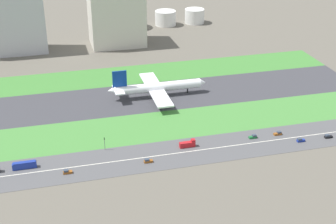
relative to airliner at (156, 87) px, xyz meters
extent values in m
plane|color=#5B564C|center=(-3.58, 0.00, -6.23)|extent=(800.00, 800.00, 0.00)
cube|color=#38383D|center=(-3.58, 0.00, -6.18)|extent=(280.00, 46.00, 0.10)
cube|color=#3D7A33|center=(-3.58, 41.00, -6.18)|extent=(280.00, 36.00, 0.10)
cube|color=#427F38|center=(-3.58, -41.00, -6.18)|extent=(280.00, 36.00, 0.10)
cube|color=#4C4C4F|center=(-3.58, -73.00, -6.18)|extent=(280.00, 28.00, 0.10)
cube|color=silver|center=(-3.58, -73.00, -6.13)|extent=(266.00, 0.50, 0.01)
cylinder|color=white|center=(1.68, 0.00, 0.07)|extent=(56.00, 6.00, 6.00)
cone|color=white|center=(31.68, 0.00, 0.07)|extent=(4.00, 5.70, 5.70)
cone|color=white|center=(-28.82, 0.00, 0.87)|extent=(5.00, 5.40, 5.40)
cube|color=navy|center=(-23.32, 0.00, 8.07)|extent=(9.00, 0.80, 11.00)
cube|color=white|center=(-24.32, 0.00, 1.07)|extent=(6.00, 16.00, 0.60)
cube|color=white|center=(-0.32, 15.00, -1.13)|extent=(10.00, 26.00, 1.00)
cylinder|color=gray|center=(0.68, 9.00, -3.33)|extent=(5.00, 3.20, 3.20)
cube|color=white|center=(-0.32, -15.00, -1.13)|extent=(10.00, 26.00, 1.00)
cylinder|color=gray|center=(0.68, -9.00, -3.33)|extent=(5.00, 3.20, 3.20)
cylinder|color=black|center=(21.28, 0.00, -4.53)|extent=(1.00, 1.00, 3.20)
cylinder|color=black|center=(-2.32, 3.50, -4.53)|extent=(1.00, 1.00, 3.20)
cylinder|color=black|center=(-2.32, -3.50, -4.53)|extent=(1.00, 1.00, 3.20)
cube|color=#19662D|center=(38.20, -68.00, -5.58)|extent=(4.40, 1.80, 1.10)
cube|color=#333D4C|center=(39.00, -68.00, -4.58)|extent=(2.20, 1.66, 0.90)
cube|color=brown|center=(53.02, -68.00, -5.58)|extent=(4.40, 1.80, 1.10)
cube|color=#333D4C|center=(53.82, -68.00, -4.58)|extent=(2.20, 1.66, 0.90)
cube|color=navy|center=(-82.44, -68.00, -4.63)|extent=(11.60, 2.50, 3.00)
cube|color=navy|center=(-82.34, -68.00, -2.88)|extent=(10.80, 2.30, 0.50)
cube|color=black|center=(78.46, -78.00, -5.58)|extent=(4.40, 1.80, 1.10)
cube|color=#333D4C|center=(77.66, -78.00, -4.58)|extent=(2.20, 1.66, 0.90)
cube|color=#B2191E|center=(0.83, -68.00, -4.73)|extent=(8.40, 2.50, 2.80)
cube|color=#B2191E|center=(4.03, -68.00, -2.73)|extent=(2.00, 2.30, 1.20)
cube|color=navy|center=(61.85, -78.00, -5.58)|extent=(4.40, 1.80, 1.10)
cube|color=#333D4C|center=(61.05, -78.00, -4.58)|extent=(2.20, 1.66, 0.90)
cube|color=brown|center=(-62.35, -78.00, -5.58)|extent=(4.40, 1.80, 1.10)
cube|color=#333D4C|center=(-63.15, -78.00, -4.58)|extent=(2.20, 1.66, 0.90)
cube|color=brown|center=(-22.48, -78.00, -5.58)|extent=(4.40, 1.80, 1.10)
cube|color=#333D4C|center=(-23.28, -78.00, -4.58)|extent=(2.20, 1.66, 0.90)
cylinder|color=#4C4C51|center=(-41.75, -60.00, -3.13)|extent=(0.24, 0.24, 6.00)
cube|color=black|center=(-41.75, -60.00, 0.47)|extent=(0.36, 0.36, 1.20)
sphere|color=#19D826|center=(-41.75, -60.20, 0.77)|extent=(0.24, 0.24, 0.24)
cube|color=#B2B2B7|center=(-93.58, 114.00, 20.64)|extent=(59.46, 25.61, 53.75)
cube|color=beige|center=(-6.36, 114.00, 16.28)|extent=(44.03, 34.41, 45.02)
cylinder|color=silver|center=(10.66, 159.00, 2.73)|extent=(25.75, 25.75, 17.92)
cylinder|color=silver|center=(46.96, 159.00, 0.54)|extent=(19.49, 19.49, 13.54)
cylinder|color=silver|center=(75.74, 159.00, 0.50)|extent=(18.52, 18.52, 13.47)
camera|label=1|loc=(-66.27, -285.17, 124.99)|focal=52.86mm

